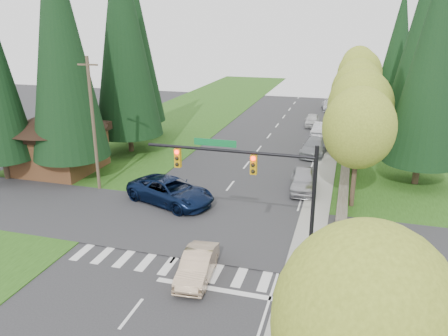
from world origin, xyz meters
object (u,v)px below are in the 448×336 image
at_px(sedan_champagne, 197,265).
at_px(parked_car_e, 329,106).
at_px(parked_car_a, 303,180).
at_px(parked_car_b, 315,147).
at_px(parked_car_d, 312,120).
at_px(parked_car_c, 321,130).
at_px(suv_navy, 171,191).

distance_m(sedan_champagne, parked_car_e, 46.88).
xyz_separation_m(sedan_champagne, parked_car_e, (3.74, 46.73, 0.02)).
xyz_separation_m(sedan_champagne, parked_car_a, (3.74, 13.57, 0.14)).
height_order(sedan_champagne, parked_car_b, parked_car_b).
bearing_deg(parked_car_d, sedan_champagne, -96.81).
xyz_separation_m(parked_car_b, parked_car_c, (0.01, 7.46, -0.04)).
relative_size(parked_car_b, parked_car_e, 1.11).
distance_m(sedan_champagne, parked_car_d, 35.89).
relative_size(sedan_champagne, suv_navy, 0.63).
relative_size(suv_navy, parked_car_e, 1.35).
relative_size(parked_car_a, parked_car_d, 1.12).
height_order(parked_car_c, parked_car_e, parked_car_c).
bearing_deg(parked_car_e, sedan_champagne, -102.29).
distance_m(parked_car_a, parked_car_e, 33.16).
xyz_separation_m(parked_car_c, parked_car_e, (0.00, 15.75, -0.04)).
bearing_deg(suv_navy, parked_car_d, 5.33).
height_order(sedan_champagne, parked_car_e, parked_car_e).
relative_size(parked_car_c, parked_car_d, 1.05).
bearing_deg(parked_car_c, parked_car_e, 96.28).
bearing_deg(suv_navy, parked_car_a, -39.34).
relative_size(suv_navy, parked_car_a, 1.36).
bearing_deg(parked_car_a, parked_car_c, 84.99).
height_order(parked_car_a, parked_car_d, parked_car_a).
bearing_deg(sedan_champagne, parked_car_e, 80.15).
xyz_separation_m(parked_car_a, parked_car_d, (-1.40, 22.25, -0.09)).
distance_m(suv_navy, parked_car_a, 10.11).
bearing_deg(sedan_champagne, parked_car_c, 77.84).
distance_m(parked_car_b, parked_car_c, 7.46).
distance_m(parked_car_d, parked_car_e, 11.00).
bearing_deg(parked_car_b, parked_car_a, -84.59).
bearing_deg(suv_navy, sedan_champagne, -129.19).
distance_m(parked_car_c, parked_car_e, 15.75).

